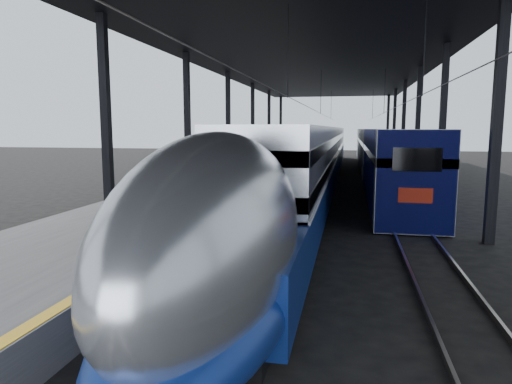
# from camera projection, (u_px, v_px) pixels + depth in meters

# --- Properties ---
(ground) EXTENTS (160.00, 160.00, 0.00)m
(ground) POSITION_uv_depth(u_px,v_px,m) (200.00, 268.00, 14.08)
(ground) COLOR black
(ground) RESTS_ON ground
(platform) EXTENTS (6.00, 80.00, 1.00)m
(platform) POSITION_uv_depth(u_px,v_px,m) (241.00, 179.00, 34.11)
(platform) COLOR #4C4C4F
(platform) RESTS_ON ground
(yellow_strip) EXTENTS (0.30, 80.00, 0.01)m
(yellow_strip) POSITION_uv_depth(u_px,v_px,m) (278.00, 173.00, 33.48)
(yellow_strip) COLOR gold
(yellow_strip) RESTS_ON platform
(rails) EXTENTS (6.52, 80.00, 0.16)m
(rails) POSITION_uv_depth(u_px,v_px,m) (350.00, 188.00, 32.57)
(rails) COLOR slate
(rails) RESTS_ON ground
(canopy) EXTENTS (18.00, 75.00, 9.47)m
(canopy) POSITION_uv_depth(u_px,v_px,m) (315.00, 59.00, 31.84)
(canopy) COLOR black
(canopy) RESTS_ON ground
(tgv_train) EXTENTS (3.04, 65.20, 4.36)m
(tgv_train) POSITION_uv_depth(u_px,v_px,m) (318.00, 157.00, 35.44)
(tgv_train) COLOR #B0B2B7
(tgv_train) RESTS_ON ground
(second_train) EXTENTS (3.08, 56.05, 4.24)m
(second_train) POSITION_uv_depth(u_px,v_px,m) (377.00, 151.00, 44.22)
(second_train) COLOR navy
(second_train) RESTS_ON ground
(child) EXTENTS (0.42, 0.35, 0.97)m
(child) POSITION_uv_depth(u_px,v_px,m) (100.00, 234.00, 12.08)
(child) COLOR #492018
(child) RESTS_ON platform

